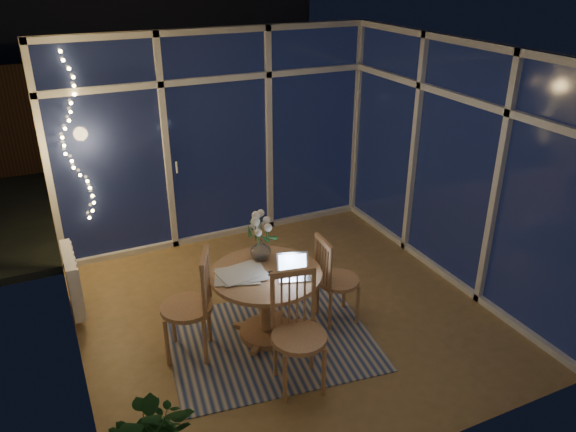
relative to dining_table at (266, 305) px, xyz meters
The scene contains 24 objects.
floor 0.55m from the dining_table, 37.58° to the left, with size 4.00×4.00×0.00m, color olive.
ceiling 2.29m from the dining_table, 37.58° to the left, with size 4.00×4.00×0.00m, color silver.
wall_back 2.47m from the dining_table, 81.57° to the left, with size 4.00×0.04×2.60m, color beige.
wall_front 2.01m from the dining_table, 79.12° to the right, with size 4.00×0.04×2.60m, color beige.
wall_left 1.93m from the dining_table, behind, with size 0.04×4.00×2.60m, color beige.
wall_right 2.53m from the dining_table, ahead, with size 0.04×4.00×2.60m, color beige.
window_wall_back 2.44m from the dining_table, 81.42° to the left, with size 4.00×0.10×2.60m, color silver.
window_wall_right 2.50m from the dining_table, ahead, with size 0.10×4.00×2.60m, color silver.
radiator 1.98m from the dining_table, 144.20° to the left, with size 0.10×0.70×0.58m, color white.
fairy_lights 2.77m from the dining_table, 121.60° to the left, with size 0.24×0.10×1.85m, color #F7C662, non-canonical shape.
garden_patio 5.34m from the dining_table, 80.98° to the left, with size 12.00×6.00×0.10m, color black.
garden_fence 5.79m from the dining_table, 86.67° to the left, with size 11.00×0.08×1.80m, color #382514.
neighbour_roof 8.97m from the dining_table, 85.85° to the left, with size 7.00×3.00×2.20m, color #33353D.
garden_shrubs 3.69m from the dining_table, 97.25° to the left, with size 0.90×0.90×0.90m, color black.
rug 0.36m from the dining_table, 90.00° to the right, with size 1.89×1.51×0.01m, color #B5A993.
dining_table is the anchor object (origin of this frame).
chair_left 0.77m from the dining_table, behind, with size 0.49×0.49×1.05m, color olive.
chair_right 0.76m from the dining_table, ahead, with size 0.44×0.44×0.94m, color olive.
chair_front 0.77m from the dining_table, 91.97° to the right, with size 0.48×0.48×1.04m, color olive.
laptop 0.53m from the dining_table, 43.55° to the right, with size 0.29×0.25×0.21m, color #BBBABF, non-canonical shape.
flower_vase 0.52m from the dining_table, 77.52° to the left, with size 0.20×0.20×0.21m, color silver.
bowl 0.48m from the dining_table, ahead, with size 0.15×0.15×0.04m, color white.
newspapers 0.43m from the dining_table, 164.43° to the left, with size 0.41×0.31×0.02m, color silver.
phone 0.36m from the dining_table, 87.78° to the right, with size 0.12×0.06×0.01m, color black.
Camera 1 is at (-2.03, -4.34, 3.33)m, focal length 35.00 mm.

